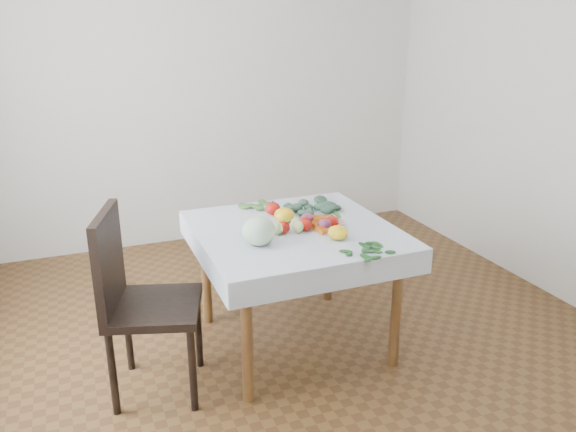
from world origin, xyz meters
The scene contains 19 objects.
ground centered at (0.00, 0.00, 0.00)m, with size 4.00×4.00×0.00m, color brown.
back_wall centered at (0.00, 2.00, 1.35)m, with size 4.00×0.04×2.70m, color silver.
table centered at (0.00, 0.00, 0.65)m, with size 1.00×1.00×0.75m.
tablecloth centered at (0.00, 0.00, 0.75)m, with size 1.12×1.12×0.01m, color white.
chair centered at (-0.94, -0.14, 0.58)m, with size 0.57×0.57×1.02m.
cabbage centered at (-0.28, -0.17, 0.84)m, with size 0.18×0.18×0.16m, color silver.
tomato_a centered at (-0.09, -0.05, 0.79)m, with size 0.08×0.08×0.07m, color #B7130C.
tomato_b centered at (-0.03, 0.28, 0.80)m, with size 0.09×0.09×0.08m, color #B7130C.
tomato_c centered at (0.04, -0.06, 0.79)m, with size 0.09×0.09×0.08m, color #B7130C.
tomato_d centered at (0.21, -0.07, 0.79)m, with size 0.08×0.08×0.07m, color #B7130C.
heirloom_back centered at (-0.02, 0.13, 0.80)m, with size 0.12×0.12×0.09m, color yellow.
heirloom_front centered at (0.15, -0.25, 0.79)m, with size 0.11×0.11×0.08m, color yellow.
onion_a centered at (0.15, -0.09, 0.79)m, with size 0.08×0.08×0.07m, color #5C1A40.
onion_b centered at (0.10, 0.04, 0.79)m, with size 0.08×0.08×0.06m, color #5C1A40.
tomatillo_cluster centered at (-0.08, -0.05, 0.78)m, with size 0.19×0.11×0.06m.
carrot_bunch centered at (0.20, -0.01, 0.77)m, with size 0.23×0.31×0.03m.
kale_bunch centered at (0.20, 0.28, 0.78)m, with size 0.36×0.27×0.04m.
basil_bunch centered at (0.22, -0.48, 0.76)m, with size 0.24×0.21×0.01m.
dill_bunch centered at (-0.09, 0.45, 0.77)m, with size 0.19×0.19×0.02m.
Camera 1 is at (-1.16, -2.83, 1.89)m, focal length 35.00 mm.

